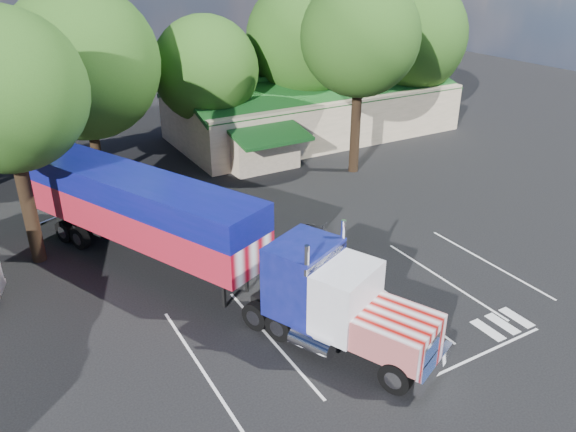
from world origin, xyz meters
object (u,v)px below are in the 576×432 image
semi_truck (185,228)px  bicycle (317,229)px  woman (366,292)px  silver_sedan (318,142)px

semi_truck → bicycle: (7.94, 0.67, -2.31)m
semi_truck → bicycle: 8.29m
woman → semi_truck: bearing=35.9°
semi_truck → silver_sedan: (16.42, 13.67, -2.15)m
bicycle → silver_sedan: 15.52m
woman → silver_sedan: bearing=-35.1°
bicycle → silver_sedan: bearing=37.8°
woman → bicycle: (1.92, 7.00, -0.35)m
silver_sedan → bicycle: bearing=170.2°
woman → bicycle: 7.27m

